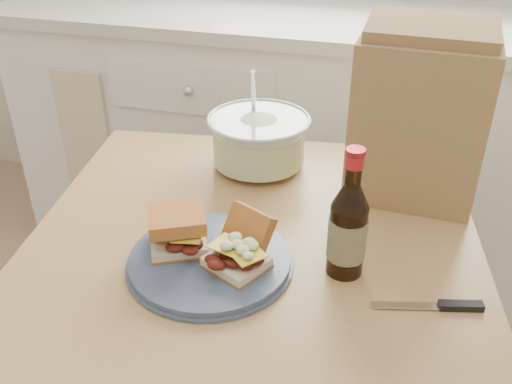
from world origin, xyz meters
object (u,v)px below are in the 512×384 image
(coleslaw_bowl, at_px, (259,143))
(paper_bag, at_px, (418,122))
(dining_table, at_px, (254,279))
(beer_bottle, at_px, (348,228))
(plate, at_px, (210,261))

(coleslaw_bowl, distance_m, paper_bag, 0.37)
(dining_table, distance_m, paper_bag, 0.47)
(beer_bottle, bearing_deg, dining_table, 154.46)
(dining_table, bearing_deg, beer_bottle, -24.79)
(dining_table, xyz_separation_m, plate, (-0.05, -0.11, 0.12))
(dining_table, relative_size, coleslaw_bowl, 4.12)
(coleslaw_bowl, xyz_separation_m, beer_bottle, (0.26, -0.34, 0.03))
(plate, relative_size, paper_bag, 0.86)
(dining_table, bearing_deg, paper_bag, 33.47)
(plate, xyz_separation_m, beer_bottle, (0.24, 0.05, 0.08))
(plate, bearing_deg, coleslaw_bowl, 92.20)
(plate, height_order, paper_bag, paper_bag)
(dining_table, xyz_separation_m, coleslaw_bowl, (-0.07, 0.29, 0.17))
(dining_table, relative_size, beer_bottle, 4.04)
(dining_table, relative_size, paper_bag, 2.89)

